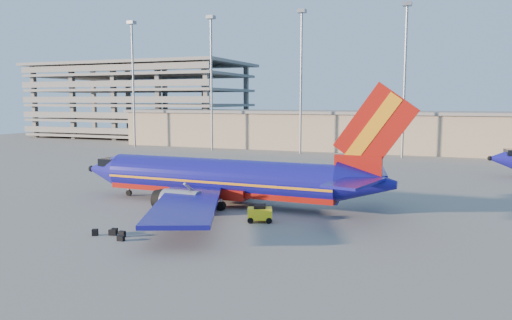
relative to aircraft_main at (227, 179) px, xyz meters
The scene contains 7 objects.
ground 5.92m from the aircraft_main, 112.50° to the left, with size 220.00×220.00×0.00m, color slate.
terminal_building 63.41m from the aircraft_main, 82.77° to the left, with size 122.00×16.00×8.50m.
parking_garage 102.04m from the aircraft_main, 129.05° to the left, with size 62.00×32.00×21.40m.
light_mast_row 53.10m from the aircraft_main, 86.65° to the left, with size 101.60×1.60×28.65m.
aircraft_main is the anchor object (origin of this frame).
baggage_tug 8.47m from the aircraft_main, 44.31° to the right, with size 2.50×1.99×1.57m.
luggage_pile 15.09m from the aircraft_main, 103.23° to the right, with size 3.46×1.99×0.52m.
Camera 1 is at (23.56, -51.33, 10.82)m, focal length 35.00 mm.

